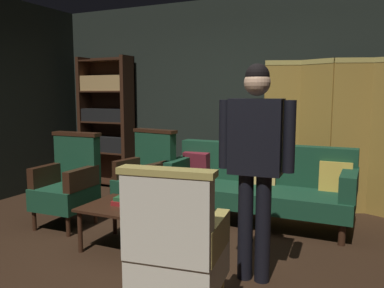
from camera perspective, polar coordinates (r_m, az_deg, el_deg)
ground_plane at (r=3.69m, az=-5.44°, el=-16.28°), size 10.00×10.00×0.00m
back_wall at (r=5.63m, az=7.11°, el=6.50°), size 7.20×0.10×2.80m
folding_screen at (r=5.17m, az=19.69°, el=1.45°), size 1.71×0.24×1.90m
bookshelf at (r=6.42m, az=-12.31°, el=3.63°), size 0.90×0.32×2.05m
velvet_couch at (r=4.64m, az=9.65°, el=-5.52°), size 2.12×0.78×0.88m
coffee_table at (r=3.78m, az=-8.06°, el=-9.70°), size 1.00×0.64×0.42m
armchair_gilt_accent at (r=2.62m, az=-2.30°, el=-14.80°), size 0.65×0.64×1.04m
armchair_wing_left at (r=4.62m, az=-17.50°, el=-5.35°), size 0.60×0.59×1.04m
armchair_wing_right at (r=4.81m, az=-6.58°, el=-4.55°), size 0.67×0.66×1.04m
standing_figure at (r=3.06m, az=9.23°, el=-1.27°), size 0.59×0.24×1.70m
book_red_leather at (r=3.86m, az=-9.37°, el=-8.34°), size 0.27×0.22×0.04m
book_green_cloth at (r=3.85m, az=-9.39°, el=-7.78°), size 0.23×0.19×0.04m
brass_tray at (r=3.66m, az=-7.81°, el=-9.38°), size 0.27×0.27×0.02m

